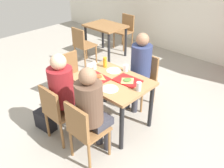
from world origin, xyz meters
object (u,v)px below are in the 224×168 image
object	(u,v)px
person_far_side	(139,66)
chair_near_left	(57,110)
background_chair_near	(82,44)
person_in_brown_jacket	(92,107)
plastic_cup_b	(96,86)
main_table	(112,86)
tray_red_near	(96,78)
background_chair_far	(125,29)
paper_plate_near_edge	(110,89)
handbag	(45,120)
tray_red_far	(127,80)
soda_can	(139,87)
person_in_red	(64,90)
plastic_cup_c	(94,66)
background_table	(105,30)
chair_near_right	(84,129)
chair_left_end	(72,74)
plastic_cup_a	(126,68)
pizza_slice_a	(97,76)
foil_bundle	(89,67)
pizza_slice_b	(127,80)
paper_plate_center	(114,71)
chair_far_side	(144,76)
condiment_bottle	(105,62)

from	to	relation	value
person_far_side	chair_near_left	bearing A→B (deg)	-100.84
background_chair_near	person_in_brown_jacket	bearing A→B (deg)	-37.75
plastic_cup_b	background_chair_near	distance (m)	2.39
plastic_cup_b	main_table	bearing A→B (deg)	94.70
tray_red_near	background_chair_far	xyz separation A→B (m)	(-1.72, 2.66, -0.26)
paper_plate_near_edge	handbag	distance (m)	1.14
tray_red_far	soda_can	distance (m)	0.29
person_in_red	person_in_brown_jacket	size ratio (longest dim) A/B	1.00
plastic_cup_c	background_table	bearing A→B (deg)	130.47
plastic_cup_c	handbag	bearing A→B (deg)	-102.80
plastic_cup_b	plastic_cup_c	size ratio (longest dim) A/B	1.00
person_far_side	background_chair_near	world-z (taller)	person_far_side
chair_near_right	chair_near_left	bearing A→B (deg)	180.00
chair_left_end	paper_plate_near_edge	world-z (taller)	chair_left_end
person_far_side	plastic_cup_a	size ratio (longest dim) A/B	12.61
person_in_brown_jacket	soda_can	size ratio (longest dim) A/B	10.34
chair_near_right	pizza_slice_a	bearing A→B (deg)	124.37
chair_near_right	person_in_brown_jacket	distance (m)	0.28
tray_red_far	pizza_slice_a	size ratio (longest dim) A/B	1.51
person_in_red	background_chair_far	size ratio (longest dim) A/B	1.48
paper_plate_near_edge	chair_near_left	bearing A→B (deg)	-127.47
main_table	tray_red_near	world-z (taller)	tray_red_near
paper_plate_near_edge	plastic_cup_a	bearing A→B (deg)	109.25
chair_near_left	person_in_red	distance (m)	0.28
main_table	plastic_cup_a	world-z (taller)	plastic_cup_a
tray_red_near	foil_bundle	xyz separation A→B (m)	(-0.27, 0.11, 0.04)
person_in_red	plastic_cup_c	size ratio (longest dim) A/B	12.61
pizza_slice_b	chair_near_right	bearing A→B (deg)	-85.55
person_in_brown_jacket	pizza_slice_a	world-z (taller)	person_in_brown_jacket
person_in_red	chair_near_right	bearing A→B (deg)	-14.76
chair_near_right	soda_can	xyz separation A→B (m)	(0.19, 0.78, 0.32)
person_in_red	person_far_side	xyz separation A→B (m)	(0.27, 1.25, 0.00)
background_table	tray_red_near	bearing A→B (deg)	-48.23
paper_plate_center	handbag	xyz separation A→B (m)	(-0.46, -0.99, -0.62)
chair_left_end	person_in_brown_jacket	xyz separation A→B (m)	(1.18, -0.62, 0.25)
pizza_slice_a	paper_plate_center	bearing A→B (deg)	85.33
plastic_cup_b	plastic_cup_c	bearing A→B (deg)	139.89
chair_near_right	background_table	distance (m)	3.35
plastic_cup_c	soda_can	xyz separation A→B (m)	(0.88, -0.04, 0.01)
chair_left_end	foil_bundle	size ratio (longest dim) A/B	8.51
plastic_cup_b	handbag	world-z (taller)	plastic_cup_b
chair_near_left	plastic_cup_c	world-z (taller)	plastic_cup_c
chair_left_end	background_chair_far	bearing A→B (deg)	111.37
chair_far_side	person_far_side	bearing A→B (deg)	-90.00
chair_far_side	handbag	world-z (taller)	chair_far_side
chair_far_side	plastic_cup_a	world-z (taller)	plastic_cup_a
main_table	chair_near_left	xyz separation A→B (m)	(-0.27, -0.76, -0.14)
main_table	background_chair_near	size ratio (longest dim) A/B	1.25
chair_near_right	condiment_bottle	bearing A→B (deg)	122.13
plastic_cup_b	handbag	distance (m)	1.03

